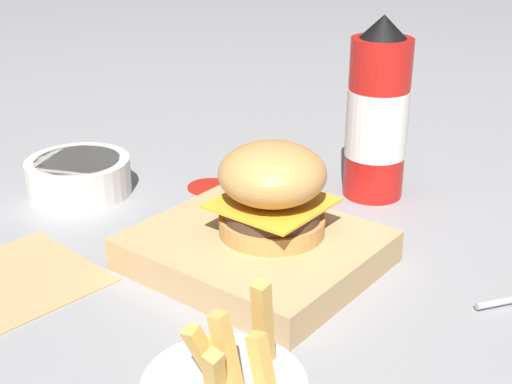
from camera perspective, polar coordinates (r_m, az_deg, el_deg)
ground_plane at (r=0.73m, az=2.64°, el=-7.70°), size 6.00×6.00×0.00m
serving_board at (r=0.76m, az=0.00°, el=-4.67°), size 0.24×0.21×0.04m
burger at (r=0.74m, az=1.30°, el=0.23°), size 0.11×0.11×0.10m
ketchup_bottle at (r=0.91m, az=9.68°, el=6.02°), size 0.08×0.08×0.23m
side_bowl at (r=0.96m, az=-13.99°, el=1.30°), size 0.13×0.13×0.05m
ketchup_puddle at (r=0.96m, az=-3.73°, el=0.45°), size 0.06×0.06×0.00m
parchment_square at (r=0.78m, az=-18.93°, el=-6.72°), size 0.17×0.17×0.00m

